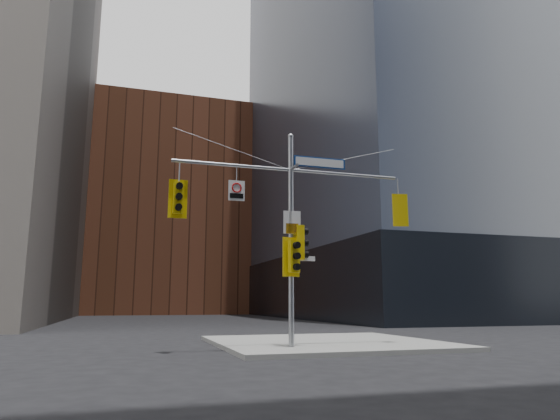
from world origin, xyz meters
TOP-DOWN VIEW (x-y plane):
  - ground at (0.00, 0.00)m, footprint 160.00×160.00m
  - sidewalk_corner at (2.00, 4.00)m, footprint 8.00×8.00m
  - podium_ne at (28.00, 32.00)m, footprint 36.40×36.40m
  - brick_midrise at (0.00, 58.00)m, footprint 26.00×20.00m
  - signal_assembly at (0.00, 1.99)m, footprint 8.00×0.80m
  - traffic_light_west_arm at (-3.74, 2.01)m, footprint 0.60×0.46m
  - traffic_light_east_arm at (4.11, 1.99)m, footprint 0.56×0.51m
  - traffic_light_pole_side at (0.33, 2.00)m, footprint 0.45×0.38m
  - traffic_light_pole_front at (-0.00, 1.73)m, footprint 0.61×0.55m
  - street_sign_blade at (1.07, 2.00)m, footprint 1.89×0.06m
  - regulatory_sign_arm at (-1.88, 1.97)m, footprint 0.54×0.06m
  - regulatory_sign_pole at (0.00, 1.88)m, footprint 0.59×0.08m
  - street_blade_ew at (0.45, 2.00)m, footprint 0.82×0.11m
  - street_blade_ns at (0.00, 2.45)m, footprint 0.04×0.82m

SIDE VIEW (x-z plane):
  - ground at x=0.00m, z-range 0.00..0.00m
  - sidewalk_corner at x=2.00m, z-range 0.00..0.15m
  - street_blade_ns at x=0.00m, z-range 2.79..2.96m
  - street_blade_ew at x=0.45m, z-range 2.91..3.07m
  - podium_ne at x=28.00m, z-range 0.00..6.00m
  - traffic_light_pole_front at x=0.00m, z-range 2.37..3.67m
  - traffic_light_pole_side at x=0.33m, z-range 2.93..4.09m
  - regulatory_sign_pole at x=0.00m, z-range 3.77..4.54m
  - signal_assembly at x=0.00m, z-range 0.77..8.07m
  - traffic_light_west_arm at x=-3.74m, z-range 4.17..5.43m
  - traffic_light_east_arm at x=4.11m, z-range 4.21..5.39m
  - regulatory_sign_arm at x=-1.88m, z-range 4.83..5.51m
  - street_sign_blade at x=1.07m, z-range 6.17..6.53m
  - brick_midrise at x=0.00m, z-range 0.00..28.00m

